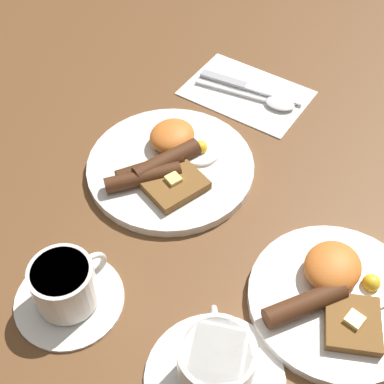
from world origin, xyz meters
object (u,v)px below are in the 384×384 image
at_px(breakfast_plate_near, 169,164).
at_px(breakfast_plate_far, 336,295).
at_px(teacup_near, 66,288).
at_px(spoon, 270,101).
at_px(knife, 245,86).
at_px(teacup_far, 216,367).

xyz_separation_m(breakfast_plate_near, breakfast_plate_far, (0.06, 0.31, 0.00)).
height_order(breakfast_plate_near, teacup_near, teacup_near).
relative_size(breakfast_plate_far, spoon, 1.21).
xyz_separation_m(breakfast_plate_far, spoon, (-0.29, -0.26, -0.01)).
height_order(teacup_near, knife, teacup_near).
bearing_deg(breakfast_plate_far, teacup_near, -55.13).
height_order(teacup_near, spoon, teacup_near).
xyz_separation_m(teacup_far, spoon, (-0.47, -0.19, -0.03)).
bearing_deg(knife, breakfast_plate_far, -52.14).
distance_m(breakfast_plate_far, teacup_far, 0.19).
height_order(breakfast_plate_far, teacup_far, teacup_far).
bearing_deg(teacup_far, teacup_near, -84.20).
xyz_separation_m(teacup_near, knife, (-0.50, -0.04, -0.02)).
xyz_separation_m(teacup_far, knife, (-0.48, -0.25, -0.03)).
bearing_deg(breakfast_plate_far, breakfast_plate_near, -101.68).
bearing_deg(teacup_far, breakfast_plate_far, 158.06).
bearing_deg(teacup_near, teacup_far, 95.80).
xyz_separation_m(breakfast_plate_near, teacup_near, (0.26, 0.03, 0.02)).
height_order(breakfast_plate_far, spoon, breakfast_plate_far).
bearing_deg(teacup_near, breakfast_plate_near, -173.01).
bearing_deg(knife, spoon, -20.72).
xyz_separation_m(breakfast_plate_far, teacup_near, (0.19, -0.28, 0.02)).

